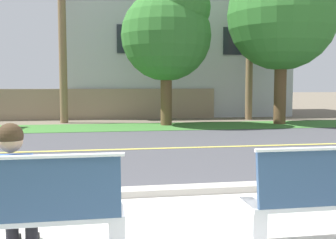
# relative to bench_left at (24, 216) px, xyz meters

# --- Properties ---
(ground_plane) EXTENTS (140.00, 140.00, 0.00)m
(ground_plane) POSITION_rel_bench_left_xyz_m (1.44, 7.71, -0.45)
(ground_plane) COLOR #665B4C
(curb_edge) EXTENTS (44.00, 0.30, 0.11)m
(curb_edge) POSITION_rel_bench_left_xyz_m (1.44, 2.06, -0.40)
(curb_edge) COLOR #ADA89E
(curb_edge) RESTS_ON ground_plane
(street_asphalt) EXTENTS (52.00, 8.00, 0.01)m
(street_asphalt) POSITION_rel_bench_left_xyz_m (1.44, 6.21, -0.45)
(street_asphalt) COLOR #424247
(street_asphalt) RESTS_ON ground_plane
(road_centre_line) EXTENTS (48.00, 0.14, 0.01)m
(road_centre_line) POSITION_rel_bench_left_xyz_m (1.44, 6.21, -0.44)
(road_centre_line) COLOR #E0CC4C
(road_centre_line) RESTS_ON ground_plane
(far_verge_grass) EXTENTS (48.00, 2.80, 0.02)m
(far_verge_grass) POSITION_rel_bench_left_xyz_m (1.44, 11.39, -0.44)
(far_verge_grass) COLOR #38702D
(far_verge_grass) RESTS_ON ground_plane
(bench_left) EXTENTS (1.72, 0.48, 1.01)m
(bench_left) POSITION_rel_bench_left_xyz_m (0.00, 0.00, 0.00)
(bench_left) COLOR silver
(bench_left) RESTS_ON ground_plane
(bench_right) EXTENTS (1.72, 0.48, 1.01)m
(bench_right) POSITION_rel_bench_left_xyz_m (2.88, 0.00, 0.00)
(bench_right) COLOR silver
(bench_right) RESTS_ON ground_plane
(seated_person_blue) EXTENTS (0.52, 0.68, 1.25)m
(seated_person_blue) POSITION_rel_bench_left_xyz_m (-0.11, 0.17, 0.23)
(seated_person_blue) COLOR black
(seated_person_blue) RESTS_ON ground_plane
(shade_tree_left) EXTENTS (3.46, 3.46, 5.71)m
(shade_tree_left) POSITION_rel_bench_left_xyz_m (3.31, 11.80, 3.26)
(shade_tree_left) COLOR brown
(shade_tree_left) RESTS_ON ground_plane
(shade_tree_centre) EXTENTS (4.32, 4.32, 7.13)m
(shade_tree_centre) POSITION_rel_bench_left_xyz_m (7.95, 11.57, 4.19)
(shade_tree_centre) COLOR brown
(shade_tree_centre) RESTS_ON ground_plane
(garden_wall) EXTENTS (13.00, 0.36, 1.40)m
(garden_wall) POSITION_rel_bench_left_xyz_m (-0.47, 15.16, 0.25)
(garden_wall) COLOR gray
(garden_wall) RESTS_ON ground_plane
(house_across_street) EXTENTS (12.14, 6.91, 7.29)m
(house_across_street) POSITION_rel_bench_left_xyz_m (4.52, 18.36, 3.24)
(house_across_street) COLOR #B7BCC1
(house_across_street) RESTS_ON ground_plane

